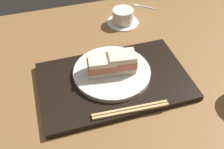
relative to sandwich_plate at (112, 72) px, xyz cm
name	(u,v)px	position (x,y,z in cm)	size (l,w,h in cm)	color
ground_plane	(107,88)	(-2.48, -2.46, -4.06)	(140.00, 100.00, 3.00)	brown
serving_tray	(114,81)	(0.07, -2.46, -1.62)	(45.01, 28.23, 1.87)	black
sandwich_plate	(112,72)	(0.00, 0.00, 0.00)	(23.86, 23.86, 1.37)	silver
sandwich_near	(102,65)	(-3.03, 0.34, 3.34)	(9.20, 6.59, 5.31)	#EFE5C1
sandwich_far	(122,62)	(3.03, -0.34, 3.71)	(9.01, 6.57, 6.05)	beige
chopsticks_pair	(131,110)	(0.66, -15.30, -0.33)	(21.45, 2.97, 0.70)	tan
coffee_cup	(123,17)	(13.20, 28.41, 0.11)	(12.57, 12.57, 5.81)	silver
teaspoon	(139,5)	(24.13, 38.49, -2.21)	(8.68, 7.43, 0.80)	silver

